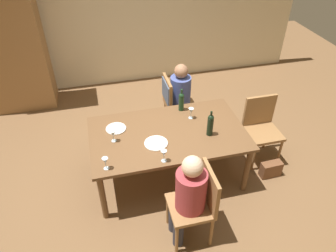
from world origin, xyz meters
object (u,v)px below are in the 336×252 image
Objects in this scene: chair_right_end at (261,125)px; dinner_plate_host at (156,143)px; chair_near at (198,200)px; dinner_plate_guest_left at (116,129)px; chair_far_right at (172,98)px; wine_glass_near_left at (113,134)px; wine_glass_far at (164,154)px; handbag at (271,169)px; wine_bottle_tall_green at (210,124)px; wine_glass_centre at (105,161)px; person_man_bearded at (182,93)px; armoire_cabinet at (7,46)px; wine_bottle_dark_red at (181,101)px; wine_glass_near_right at (191,111)px; dining_table at (168,137)px; person_woman_host at (188,194)px.

dinner_plate_host is at bearing 9.59° from chair_right_end.
chair_near is 3.68× the size of dinner_plate_guest_left.
chair_far_right is 6.17× the size of wine_glass_near_left.
handbag is (1.49, 0.12, -0.72)m from wine_glass_far.
chair_near is at bearing -61.61° from wine_glass_far.
dinner_plate_guest_left is (-0.91, -0.72, 0.14)m from chair_far_right.
wine_glass_centre is at bearing -167.47° from wine_bottle_tall_green.
handbag is (1.93, -0.57, -0.62)m from dinner_plate_guest_left.
person_man_bearded reaches higher than chair_right_end.
armoire_cabinet reaches higher than wine_bottle_tall_green.
wine_glass_far is (-0.62, -1.41, 0.18)m from person_man_bearded.
dinner_plate_host is 1.10× the size of dinner_plate_guest_left.
chair_right_end is 2.91× the size of wine_bottle_dark_red.
wine_glass_near_right is at bearing -40.94° from armoire_cabinet.
armoire_cabinet is 14.63× the size of wine_glass_far.
wine_bottle_tall_green is 1.06× the size of wine_bottle_dark_red.
wine_glass_near_right is at bearing -7.39° from person_man_bearded.
wine_glass_near_left is at bearing 73.81° from wine_glass_centre.
dining_table is 1.34m from chair_right_end.
wine_bottle_dark_red is at bearing 107.65° from wine_bottle_tall_green.
dining_table is at bearing 29.07° from wine_glass_centre.
chair_near reaches higher than wine_glass_far.
person_woman_host is 7.72× the size of wine_glass_centre.
chair_near is at bearing -98.38° from wine_bottle_dark_red.
dinner_plate_guest_left is (-0.97, 0.00, -0.10)m from wine_glass_near_right.
wine_glass_near_right is (-0.97, 0.13, 0.30)m from chair_right_end.
chair_near is at bearing -51.70° from wine_glass_near_left.
chair_far_right is at bearing -90.00° from person_man_bearded.
chair_right_end is 1.14m from wine_bottle_dark_red.
person_man_bearded is at bearing 48.01° from wine_glass_centre.
armoire_cabinet is at bearing 126.91° from dinner_plate_host.
dining_table is 12.71× the size of wine_glass_centre.
chair_near is 1.44m from handbag.
wine_bottle_dark_red is at bearing 56.24° from dining_table.
person_man_bearded is at bearing -11.00° from chair_near.
chair_far_right is at bearing 94.51° from wine_glass_near_right.
wine_glass_near_left reaches higher than dinner_plate_guest_left.
handbag is (0.88, -1.29, -0.54)m from person_man_bearded.
wine_bottle_tall_green is 1.16m from handbag.
person_man_bearded is 1.28m from dinner_plate_guest_left.
person_woman_host is at bearing 37.16° from chair_right_end.
person_woman_host is at bearing -9.92° from chair_far_right.
wine_glass_near_right is at bearing 31.61° from dining_table.
armoire_cabinet is 3.37m from wine_glass_far.
wine_glass_near_left is at bearing 2.38° from chair_right_end.
chair_right_end reaches higher than dining_table.
wine_bottle_dark_red is at bearing 38.97° from wine_glass_centre.
armoire_cabinet reaches higher than wine_glass_near_right.
dining_table is at bearing -148.39° from wine_glass_near_right.
wine_bottle_dark_red reaches higher than dining_table.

